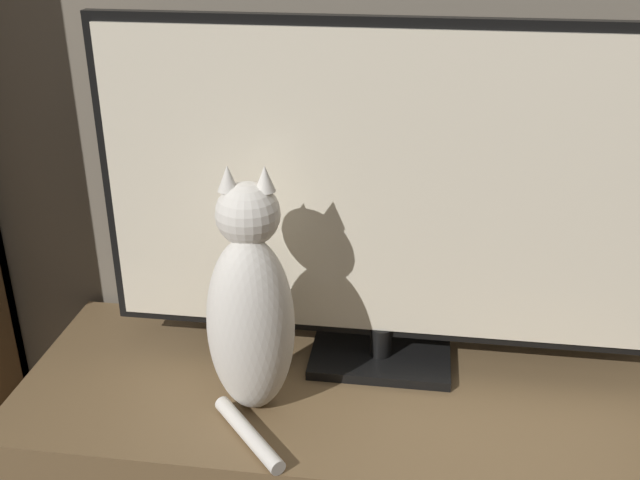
% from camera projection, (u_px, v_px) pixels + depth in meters
% --- Properties ---
extents(tv, '(1.10, 0.17, 0.69)m').
position_uv_depth(tv, '(387.00, 198.00, 1.38)').
color(tv, black).
rests_on(tv, tv_stand).
extents(cat, '(0.18, 0.28, 0.47)m').
position_uv_depth(cat, '(251.00, 310.00, 1.33)').
color(cat, silver).
rests_on(cat, tv_stand).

